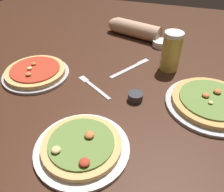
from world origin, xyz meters
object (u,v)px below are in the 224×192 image
at_px(knife_right, 130,68).
at_px(ramekin_sauce, 160,43).
at_px(pizza_plate_near, 82,146).
at_px(beer_mug_dark, 171,51).
at_px(ramekin_butter, 135,97).
at_px(diner_arm, 132,29).
at_px(pizza_plate_far, 211,102).
at_px(fork_left, 94,86).
at_px(pizza_plate_side, 36,72).

bearing_deg(knife_right, ramekin_sauce, 69.35).
distance_m(pizza_plate_near, beer_mug_dark, 0.58).
bearing_deg(knife_right, ramekin_butter, -71.02).
bearing_deg(beer_mug_dark, diner_arm, 130.09).
height_order(pizza_plate_far, fork_left, pizza_plate_far).
distance_m(pizza_plate_far, beer_mug_dark, 0.28).
relative_size(beer_mug_dark, knife_right, 0.81).
height_order(pizza_plate_near, fork_left, pizza_plate_near).
relative_size(beer_mug_dark, ramekin_butter, 3.08).
distance_m(fork_left, knife_right, 0.21).
distance_m(pizza_plate_near, ramekin_sauce, 0.75).
distance_m(pizza_plate_near, ramekin_butter, 0.29).
bearing_deg(diner_arm, fork_left, -93.38).
relative_size(pizza_plate_far, ramekin_butter, 5.76).
distance_m(pizza_plate_side, diner_arm, 0.60).
xyz_separation_m(beer_mug_dark, ramekin_butter, (-0.09, -0.26, -0.07)).
distance_m(beer_mug_dark, ramekin_butter, 0.29).
bearing_deg(fork_left, pizza_plate_near, -75.00).
bearing_deg(fork_left, ramekin_butter, -9.29).
height_order(knife_right, diner_arm, diner_arm).
height_order(fork_left, diner_arm, diner_arm).
distance_m(pizza_plate_far, fork_left, 0.45).
height_order(pizza_plate_far, pizza_plate_side, pizza_plate_far).
xyz_separation_m(beer_mug_dark, ramekin_sauce, (-0.07, 0.20, -0.07)).
distance_m(ramekin_butter, fork_left, 0.18).
height_order(beer_mug_dark, knife_right, beer_mug_dark).
xyz_separation_m(beer_mug_dark, fork_left, (-0.27, -0.24, -0.08)).
xyz_separation_m(beer_mug_dark, diner_arm, (-0.24, 0.29, -0.04)).
bearing_deg(fork_left, beer_mug_dark, 40.88).
relative_size(ramekin_sauce, knife_right, 0.37).
height_order(ramekin_butter, knife_right, ramekin_butter).
bearing_deg(ramekin_butter, ramekin_sauce, 87.08).
distance_m(pizza_plate_side, knife_right, 0.41).
bearing_deg(pizza_plate_side, pizza_plate_near, -41.56).
xyz_separation_m(fork_left, diner_arm, (0.03, 0.52, 0.04)).
relative_size(pizza_plate_far, ramekin_sauce, 4.07).
xyz_separation_m(pizza_plate_side, beer_mug_dark, (0.54, 0.23, 0.07)).
bearing_deg(pizza_plate_near, pizza_plate_side, 138.44).
xyz_separation_m(pizza_plate_side, ramekin_butter, (0.44, -0.03, -0.00)).
relative_size(pizza_plate_near, knife_right, 1.32).
height_order(pizza_plate_far, diner_arm, diner_arm).
xyz_separation_m(pizza_plate_near, fork_left, (-0.08, 0.30, -0.01)).
height_order(ramekin_sauce, diner_arm, diner_arm).
bearing_deg(pizza_plate_side, ramekin_sauce, 43.05).
height_order(pizza_plate_far, beer_mug_dark, beer_mug_dark).
xyz_separation_m(pizza_plate_far, ramekin_sauce, (-0.24, 0.42, -0.00)).
bearing_deg(pizza_plate_side, beer_mug_dark, 23.47).
bearing_deg(diner_arm, knife_right, -77.48).
relative_size(ramekin_sauce, ramekin_butter, 1.42).
bearing_deg(beer_mug_dark, fork_left, -139.12).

